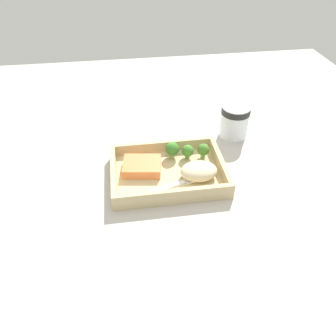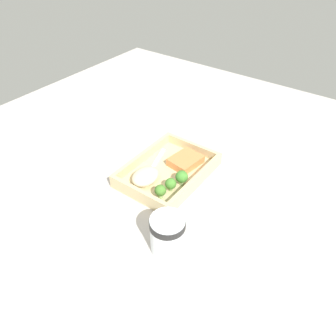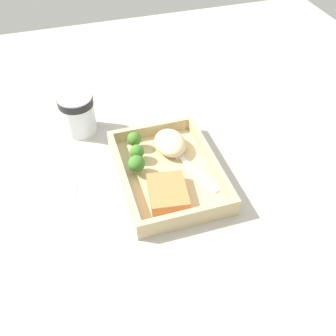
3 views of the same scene
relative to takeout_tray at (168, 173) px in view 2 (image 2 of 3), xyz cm
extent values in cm
cube|color=#B6AFA8|center=(0.00, 0.00, -1.60)|extent=(160.00, 160.00, 2.00)
cube|color=#C8B383|center=(0.00, 0.00, 0.00)|extent=(27.90, 20.31, 1.20)
cube|color=#C8B383|center=(0.00, -9.55, 2.05)|extent=(27.90, 1.20, 2.89)
cube|color=#C8B383|center=(0.00, 9.55, 2.05)|extent=(27.90, 1.20, 2.89)
cube|color=#C8B383|center=(-13.35, 0.00, 2.05)|extent=(1.20, 17.91, 2.89)
cube|color=#C8B383|center=(13.35, 0.00, 2.05)|extent=(1.20, 17.91, 2.89)
cube|color=#E28047|center=(-6.28, 2.00, 1.79)|extent=(10.28, 8.66, 2.38)
ellipsoid|color=beige|center=(7.16, -2.70, 2.48)|extent=(8.97, 6.88, 3.77)
cylinder|color=#809658|center=(5.92, 5.21, 1.34)|extent=(1.20, 1.20, 1.48)
sphere|color=#44812D|center=(5.92, 5.21, 2.94)|extent=(3.16, 3.16, 3.16)
cylinder|color=#89A865|center=(9.96, 4.77, 1.47)|extent=(1.20, 1.20, 1.74)
sphere|color=#467B2B|center=(9.96, 4.77, 3.21)|extent=(3.16, 3.16, 3.16)
cylinder|color=#8BA368|center=(2.03, 6.21, 1.45)|extent=(1.36, 1.36, 1.69)
sphere|color=#407F2D|center=(2.03, 6.21, 3.28)|extent=(3.57, 3.57, 3.57)
cube|color=white|center=(-2.28, -5.87, 0.82)|extent=(12.18, 4.70, 0.44)
cube|color=white|center=(5.28, -3.54, 0.82)|extent=(3.90, 3.10, 0.44)
cylinder|color=white|center=(21.48, 15.52, 4.21)|extent=(7.90, 7.90, 9.62)
cylinder|color=black|center=(21.48, 15.52, 7.75)|extent=(8.13, 8.13, 1.73)
cube|color=white|center=(5.22, 25.57, -0.48)|extent=(12.65, 15.98, 0.24)
camera|label=1|loc=(-9.01, -61.61, 53.40)|focal=35.00mm
camera|label=2|loc=(60.33, 44.01, 62.23)|focal=35.00mm
camera|label=3|loc=(-55.92, 17.29, 59.53)|focal=42.00mm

